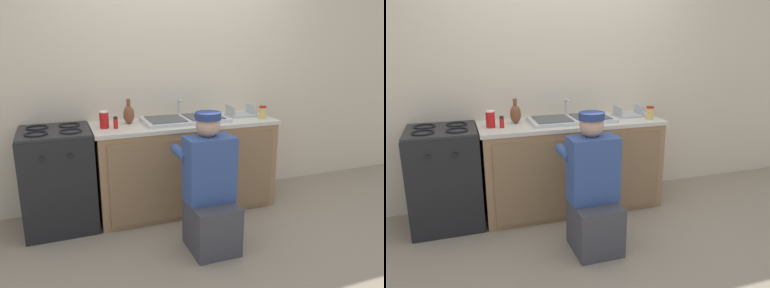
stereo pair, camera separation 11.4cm
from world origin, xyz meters
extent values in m
plane|color=gray|center=(0.00, 0.00, 0.00)|extent=(12.00, 12.00, 0.00)
cube|color=beige|center=(0.00, 0.65, 1.25)|extent=(6.00, 0.10, 2.50)
cube|color=#997551|center=(0.00, 0.30, 0.42)|extent=(1.72, 0.60, 0.84)
cube|color=#866747|center=(-0.41, -0.01, 0.42)|extent=(0.75, 0.02, 0.74)
cube|color=#866747|center=(0.41, -0.01, 0.42)|extent=(0.75, 0.02, 0.74)
cube|color=beige|center=(0.00, 0.30, 0.86)|extent=(1.76, 0.62, 0.04)
cube|color=silver|center=(0.00, 0.30, 0.90)|extent=(0.80, 0.44, 0.03)
cube|color=#4C4F51|center=(-0.19, 0.30, 0.91)|extent=(0.33, 0.35, 0.01)
cube|color=#4C4F51|center=(0.19, 0.30, 0.91)|extent=(0.33, 0.35, 0.01)
cylinder|color=#B7BABF|center=(0.00, 0.49, 0.97)|extent=(0.02, 0.02, 0.18)
cylinder|color=#B7BABF|center=(0.00, 0.41, 1.06)|extent=(0.02, 0.16, 0.02)
cube|color=black|center=(-1.18, 0.30, 0.43)|extent=(0.60, 0.60, 0.87)
cube|color=#262628|center=(-1.18, 0.30, 0.88)|extent=(0.59, 0.59, 0.02)
torus|color=black|center=(-1.32, 0.18, 0.90)|extent=(0.19, 0.19, 0.02)
torus|color=black|center=(-1.05, 0.18, 0.90)|extent=(0.19, 0.19, 0.02)
torus|color=black|center=(-1.32, 0.42, 0.90)|extent=(0.19, 0.19, 0.02)
torus|color=black|center=(-1.05, 0.42, 0.90)|extent=(0.19, 0.19, 0.02)
cylinder|color=black|center=(-1.29, -0.01, 0.74)|extent=(0.04, 0.02, 0.04)
cylinder|color=black|center=(-1.08, -0.01, 0.74)|extent=(0.04, 0.02, 0.04)
cube|color=#3F3F47|center=(-0.07, -0.54, 0.20)|extent=(0.36, 0.40, 0.40)
cube|color=#334C8C|center=(-0.07, -0.48, 0.66)|extent=(0.38, 0.22, 0.52)
sphere|color=tan|center=(-0.07, -0.44, 1.01)|extent=(0.19, 0.19, 0.19)
cylinder|color=navy|center=(-0.07, -0.44, 1.08)|extent=(0.20, 0.20, 0.06)
cube|color=navy|center=(-0.07, -0.36, 1.06)|extent=(0.13, 0.09, 0.02)
cylinder|color=#334C8C|center=(-0.24, -0.28, 0.75)|extent=(0.08, 0.30, 0.08)
cylinder|color=#334C8C|center=(0.10, -0.28, 0.75)|extent=(0.08, 0.30, 0.08)
cylinder|color=red|center=(-0.67, 0.22, 0.92)|extent=(0.04, 0.04, 0.08)
cylinder|color=black|center=(-0.67, 0.22, 0.98)|extent=(0.04, 0.04, 0.02)
ellipsoid|color=brown|center=(-0.52, 0.37, 0.97)|extent=(0.10, 0.10, 0.17)
cylinder|color=brown|center=(-0.52, 0.37, 1.08)|extent=(0.04, 0.04, 0.06)
cylinder|color=red|center=(-0.76, 0.27, 0.95)|extent=(0.08, 0.08, 0.14)
cylinder|color=white|center=(-0.76, 0.27, 1.03)|extent=(0.08, 0.08, 0.01)
cylinder|color=#DBB760|center=(0.75, 0.14, 0.94)|extent=(0.07, 0.07, 0.11)
cylinder|color=#B21E19|center=(0.75, 0.14, 1.00)|extent=(0.07, 0.07, 0.02)
cube|color=#B2B7BC|center=(0.62, 0.34, 0.89)|extent=(0.28, 0.22, 0.02)
cube|color=#B2B7BC|center=(0.50, 0.34, 0.94)|extent=(0.01, 0.21, 0.10)
cube|color=#B2B7BC|center=(0.74, 0.34, 0.94)|extent=(0.01, 0.21, 0.10)
camera|label=1|loc=(-1.15, -3.02, 1.64)|focal=35.00mm
camera|label=2|loc=(-1.05, -3.05, 1.64)|focal=35.00mm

